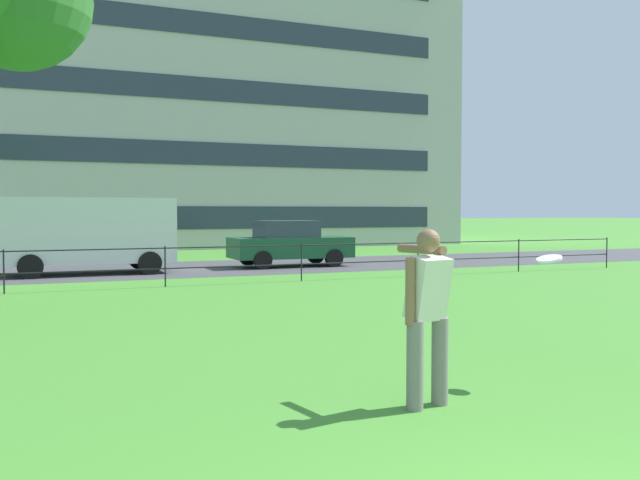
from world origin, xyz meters
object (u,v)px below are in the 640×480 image
frisbee (549,259)px  apartment_building_background (188,106)px  person_thrower (427,311)px  car_dark_green_center (289,243)px  panel_van_far_left (86,231)px

frisbee → apartment_building_background: bearing=84.7°
person_thrower → frisbee: 1.79m
person_thrower → apartment_building_background: size_ratio=0.06×
person_thrower → car_dark_green_center: size_ratio=0.42×
car_dark_green_center → apartment_building_background: size_ratio=0.14×
panel_van_far_left → car_dark_green_center: bearing=2.3°
person_thrower → panel_van_far_left: 15.61m
apartment_building_background → person_thrower: bearing=-98.2°
car_dark_green_center → person_thrower: bearing=-105.8°
car_dark_green_center → apartment_building_background: 19.08m
person_thrower → car_dark_green_center: bearing=74.2°
person_thrower → frisbee: (1.71, 0.29, 0.43)m
panel_van_far_left → apartment_building_background: 20.33m
frisbee → panel_van_far_left: panel_van_far_left is taller
frisbee → panel_van_far_left: 15.63m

